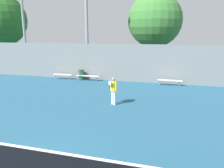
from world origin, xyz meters
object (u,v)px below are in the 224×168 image
(bench_adjacent_court, at_px, (88,76))
(light_pole_far_right, at_px, (23,20))
(tree_green_tall, at_px, (155,20))
(trash_bin, at_px, (81,75))
(light_pole_near_left, at_px, (86,14))
(tennis_player, at_px, (113,89))
(bench_courtside_near, at_px, (63,75))
(bench_courtside_far, at_px, (170,81))
(tennis_net, at_px, (16,162))
(tree_dark_dense, at_px, (0,20))

(bench_adjacent_court, relative_size, light_pole_far_right, 0.24)
(tree_green_tall, bearing_deg, trash_bin, -136.14)
(light_pole_near_left, distance_m, tree_green_tall, 7.35)
(tennis_player, height_order, bench_courtside_near, tennis_player)
(bench_adjacent_court, xyz_separation_m, trash_bin, (-0.71, 0.16, 0.05))
(bench_courtside_near, distance_m, bench_courtside_far, 9.46)
(bench_courtside_far, bearing_deg, light_pole_far_right, 176.99)
(bench_adjacent_court, relative_size, light_pole_near_left, 0.21)
(tennis_net, xyz_separation_m, trash_bin, (-3.80, 13.27, -0.09))
(tree_green_tall, bearing_deg, tree_dark_dense, 178.15)
(tennis_net, distance_m, light_pole_far_right, 17.61)
(light_pole_far_right, distance_m, trash_bin, 7.75)
(bench_courtside_far, relative_size, trash_bin, 2.17)
(tennis_player, height_order, trash_bin, tennis_player)
(tree_green_tall, height_order, tree_dark_dense, tree_dark_dense)
(bench_adjacent_court, height_order, tree_green_tall, tree_green_tall)
(bench_courtside_near, height_order, tree_green_tall, tree_green_tall)
(light_pole_near_left, xyz_separation_m, light_pole_far_right, (-6.34, -0.16, -0.37))
(light_pole_near_left, xyz_separation_m, tree_dark_dense, (-14.05, 5.52, 0.04))
(tree_green_tall, bearing_deg, bench_courtside_far, -72.09)
(bench_courtside_near, bearing_deg, bench_adjacent_court, 0.00)
(bench_adjacent_court, xyz_separation_m, tree_dark_dense, (-14.40, 6.41, 5.35))
(bench_adjacent_court, distance_m, light_pole_near_left, 5.40)
(tennis_net, xyz_separation_m, light_pole_near_left, (-3.45, 13.99, 5.18))
(tennis_net, bearing_deg, tennis_player, 83.30)
(tree_dark_dense, bearing_deg, tennis_net, -48.11)
(tennis_net, height_order, bench_courtside_near, tennis_net)
(tennis_player, bearing_deg, tennis_net, -62.04)
(tree_green_tall, bearing_deg, bench_courtside_near, -142.75)
(bench_courtside_far, bearing_deg, trash_bin, 178.78)
(bench_courtside_near, distance_m, bench_adjacent_court, 2.46)
(tennis_player, relative_size, bench_adjacent_court, 0.77)
(light_pole_near_left, bearing_deg, bench_courtside_near, -157.34)
(light_pole_far_right, distance_m, tree_dark_dense, 9.59)
(bench_adjacent_court, relative_size, trash_bin, 2.36)
(trash_bin, bearing_deg, tennis_net, -74.01)
(light_pole_near_left, height_order, tree_green_tall, light_pole_near_left)
(light_pole_far_right, relative_size, trash_bin, 9.89)
(bench_courtside_near, relative_size, light_pole_far_right, 0.20)
(bench_courtside_near, xyz_separation_m, tree_green_tall, (7.60, 5.77, 4.98))
(tennis_net, distance_m, tree_dark_dense, 26.73)
(tree_dark_dense, bearing_deg, tennis_player, -33.86)
(light_pole_near_left, bearing_deg, trash_bin, -116.45)
(tennis_player, bearing_deg, tree_green_tall, 118.85)
(trash_bin, xyz_separation_m, tree_green_tall, (5.84, 5.61, 4.93))
(tree_dark_dense, bearing_deg, bench_courtside_far, -16.66)
(bench_courtside_near, bearing_deg, trash_bin, 5.34)
(light_pole_near_left, height_order, light_pole_far_right, light_pole_near_left)
(light_pole_far_right, relative_size, tree_dark_dense, 0.97)
(tennis_player, height_order, tree_dark_dense, tree_dark_dense)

